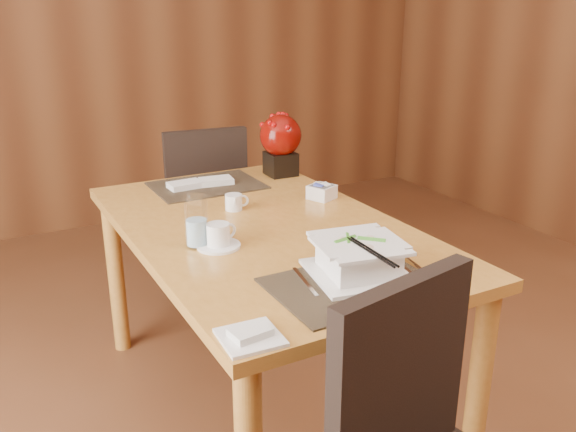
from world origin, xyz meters
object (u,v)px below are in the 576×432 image
far_chair (203,202)px  berry_decor (281,141)px  coffee_cup (218,237)px  sugar_caddy (322,192)px  creamer_jug (234,202)px  bread_plate (250,337)px  soup_setting (358,259)px  water_glass (196,221)px  dining_table (265,251)px

far_chair → berry_decor: bearing=120.9°
coffee_cup → sugar_caddy: (0.56, 0.28, -0.01)m
creamer_jug → bread_plate: 0.95m
soup_setting → sugar_caddy: 0.73m
water_glass → berry_decor: (0.64, 0.63, 0.07)m
dining_table → sugar_caddy: sugar_caddy is taller
coffee_cup → bread_plate: 0.58m
dining_table → creamer_jug: size_ratio=18.00×
soup_setting → coffee_cup: (-0.27, 0.40, -0.02)m
dining_table → far_chair: far_chair is taller
water_glass → bread_plate: size_ratio=1.22×
soup_setting → water_glass: 0.54m
bread_plate → creamer_jug: bearing=68.6°
coffee_cup → far_chair: size_ratio=0.15×
dining_table → creamer_jug: creamer_jug is taller
coffee_cup → berry_decor: berry_decor is taller
soup_setting → water_glass: size_ratio=1.82×
berry_decor → creamer_jug: bearing=-137.9°
dining_table → berry_decor: 0.71m
dining_table → water_glass: water_glass is taller
creamer_jug → bread_plate: size_ratio=0.60×
berry_decor → dining_table: bearing=-122.9°
coffee_cup → water_glass: bearing=144.2°
bread_plate → soup_setting: bearing=21.5°
coffee_cup → bread_plate: bearing=-105.1°
water_glass → dining_table: bearing=14.1°
creamer_jug → berry_decor: 0.54m
coffee_cup → creamer_jug: size_ratio=1.69×
soup_setting → far_chair: bearing=96.3°
creamer_jug → water_glass: bearing=-117.7°
coffee_cup → sugar_caddy: bearing=26.4°
berry_decor → bread_plate: 1.44m
water_glass → sugar_caddy: water_glass is taller
berry_decor → sugar_caddy: bearing=-93.2°
dining_table → far_chair: bearing=81.5°
sugar_caddy → far_chair: far_chair is taller
coffee_cup → water_glass: size_ratio=0.83×
bread_plate → sugar_caddy: bearing=49.7°
berry_decor → far_chair: berry_decor is taller
dining_table → far_chair: 1.05m
creamer_jug → sugar_caddy: bearing=7.7°
water_glass → creamer_jug: (0.25, 0.28, -0.05)m
sugar_caddy → berry_decor: 0.41m
creamer_jug → coffee_cup: bearing=-107.0°
creamer_jug → bread_plate: bearing=-97.2°
sugar_caddy → water_glass: bearing=-159.0°
dining_table → water_glass: size_ratio=8.85×
water_glass → creamer_jug: bearing=48.0°
dining_table → soup_setting: soup_setting is taller
coffee_cup → water_glass: 0.09m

